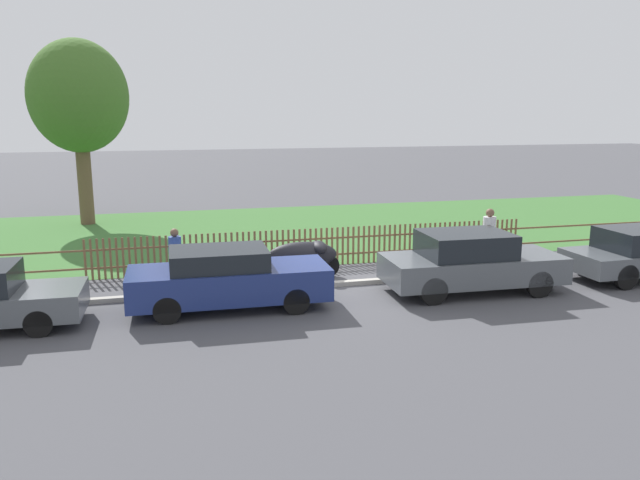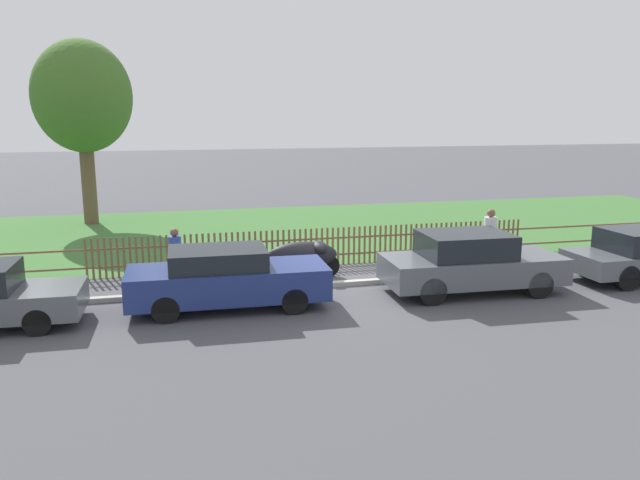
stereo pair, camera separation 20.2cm
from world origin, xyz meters
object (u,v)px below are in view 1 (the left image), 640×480
at_px(parked_car_black_saloon, 227,278).
at_px(pedestrian_near_fence, 489,236).
at_px(tree_behind_motorcycle, 79,98).
at_px(covered_motorcycle, 304,256).
at_px(parked_car_navy_estate, 470,262).
at_px(pedestrian_by_lamp, 175,255).

xyz_separation_m(parked_car_black_saloon, pedestrian_near_fence, (7.56, 1.72, 0.28)).
bearing_deg(tree_behind_motorcycle, covered_motorcycle, -57.43).
bearing_deg(tree_behind_motorcycle, pedestrian_near_fence, -42.20).
height_order(parked_car_black_saloon, parked_car_navy_estate, parked_car_navy_estate).
distance_m(parked_car_black_saloon, pedestrian_near_fence, 7.76).
distance_m(parked_car_black_saloon, tree_behind_motorcycle, 13.85).
height_order(parked_car_black_saloon, pedestrian_near_fence, pedestrian_near_fence).
xyz_separation_m(covered_motorcycle, tree_behind_motorcycle, (-6.58, 10.30, 4.34)).
xyz_separation_m(covered_motorcycle, pedestrian_near_fence, (5.28, -0.45, 0.38)).
relative_size(parked_car_navy_estate, tree_behind_motorcycle, 0.62).
bearing_deg(pedestrian_by_lamp, covered_motorcycle, -57.04).
relative_size(covered_motorcycle, pedestrian_by_lamp, 1.31).
height_order(covered_motorcycle, tree_behind_motorcycle, tree_behind_motorcycle).
bearing_deg(parked_car_navy_estate, pedestrian_by_lamp, 165.99).
bearing_deg(covered_motorcycle, parked_car_black_saloon, -136.13).
bearing_deg(tree_behind_motorcycle, parked_car_navy_estate, -50.59).
relative_size(pedestrian_near_fence, pedestrian_by_lamp, 1.12).
bearing_deg(pedestrian_near_fence, covered_motorcycle, -50.86).
distance_m(parked_car_black_saloon, parked_car_navy_estate, 6.05).
height_order(parked_car_navy_estate, covered_motorcycle, parked_car_navy_estate).
height_order(parked_car_navy_estate, pedestrian_by_lamp, pedestrian_by_lamp).
xyz_separation_m(tree_behind_motorcycle, pedestrian_near_fence, (11.86, -10.75, -3.97)).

